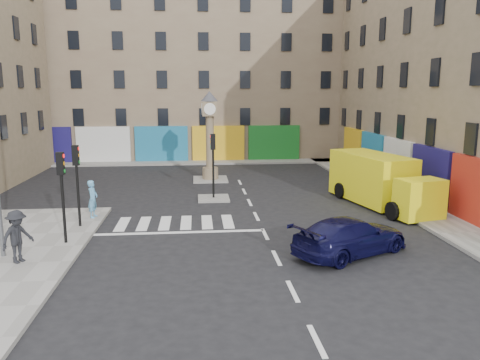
{
  "coord_description": "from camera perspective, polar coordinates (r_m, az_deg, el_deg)",
  "views": [
    {
      "loc": [
        -2.94,
        -18.59,
        6.2
      ],
      "look_at": [
        -0.88,
        3.4,
        2.0
      ],
      "focal_mm": 35.0,
      "sensor_mm": 36.0,
      "label": 1
    }
  ],
  "objects": [
    {
      "name": "pedestrian_dark",
      "position": [
        18.55,
        -25.52,
        -6.24
      ],
      "size": [
        1.27,
        1.43,
        1.92
      ],
      "primitive_type": "imported",
      "rotation": [
        0.0,
        0.0,
        0.99
      ],
      "color": "black",
      "rests_on": "sidewalk_left"
    },
    {
      "name": "island_far",
      "position": [
        33.17,
        -3.63,
        0.08
      ],
      "size": [
        2.4,
        2.4,
        0.12
      ],
      "primitive_type": "cube",
      "color": "gray",
      "rests_on": "ground"
    },
    {
      "name": "traffic_light_island",
      "position": [
        26.85,
        -3.3,
        3.02
      ],
      "size": [
        0.28,
        0.22,
        3.7
      ],
      "color": "black",
      "rests_on": "island_near"
    },
    {
      "name": "ground",
      "position": [
        19.81,
        3.48,
        -7.49
      ],
      "size": [
        120.0,
        120.0,
        0.0
      ],
      "primitive_type": "plane",
      "color": "black",
      "rests_on": "ground"
    },
    {
      "name": "sidewalk_right",
      "position": [
        31.47,
        16.48,
        -0.91
      ],
      "size": [
        2.6,
        30.0,
        0.15
      ],
      "primitive_type": "cube",
      "color": "gray",
      "rests_on": "ground"
    },
    {
      "name": "traffic_light_left_far",
      "position": [
        22.15,
        -19.28,
        0.86
      ],
      "size": [
        0.28,
        0.22,
        3.7
      ],
      "color": "black",
      "rests_on": "sidewalk_left"
    },
    {
      "name": "navy_sedan",
      "position": [
        18.57,
        13.33,
        -6.69
      ],
      "size": [
        5.34,
        4.16,
        1.44
      ],
      "primitive_type": "imported",
      "rotation": [
        0.0,
        0.0,
        2.07
      ],
      "color": "black",
      "rests_on": "ground"
    },
    {
      "name": "island_near",
      "position": [
        27.3,
        -3.24,
        -2.25
      ],
      "size": [
        1.8,
        1.8,
        0.12
      ],
      "primitive_type": "cube",
      "color": "gray",
      "rests_on": "ground"
    },
    {
      "name": "sidewalk_far",
      "position": [
        41.26,
        -6.76,
        2.15
      ],
      "size": [
        32.0,
        2.4,
        0.15
      ],
      "primitive_type": "cube",
      "color": "gray",
      "rests_on": "ground"
    },
    {
      "name": "yellow_van",
      "position": [
        26.76,
        16.6,
        -0.1
      ],
      "size": [
        3.86,
        7.85,
        2.75
      ],
      "rotation": [
        0.0,
        0.0,
        0.22
      ],
      "color": "#FFF215",
      "rests_on": "ground"
    },
    {
      "name": "traffic_light_left_near",
      "position": [
        19.86,
        -20.91,
        -0.33
      ],
      "size": [
        0.28,
        0.22,
        3.7
      ],
      "color": "black",
      "rests_on": "sidewalk_left"
    },
    {
      "name": "clock_pillar",
      "position": [
        32.7,
        -3.7,
        6.09
      ],
      "size": [
        1.2,
        1.2,
        6.1
      ],
      "color": "#867158",
      "rests_on": "island_far"
    },
    {
      "name": "building_far",
      "position": [
        46.66,
        -6.83,
        13.51
      ],
      "size": [
        32.0,
        10.0,
        17.0
      ],
      "primitive_type": "cube",
      "color": "#7E6D54",
      "rests_on": "ground"
    },
    {
      "name": "pedestrian_blue",
      "position": [
        23.79,
        -17.51,
        -2.21
      ],
      "size": [
        0.54,
        0.73,
        1.83
      ],
      "primitive_type": "imported",
      "rotation": [
        0.0,
        0.0,
        1.41
      ],
      "color": "#5699C6",
      "rests_on": "sidewalk_left"
    }
  ]
}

